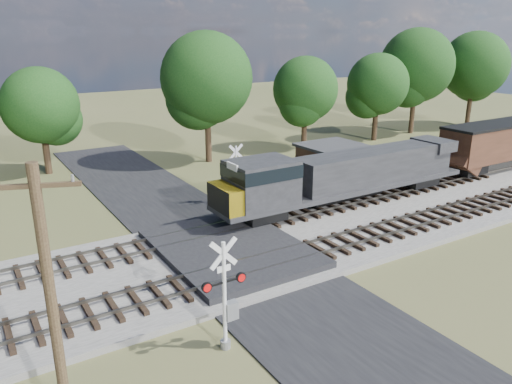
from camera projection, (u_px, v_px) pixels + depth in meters
ground at (235, 259)px, 26.19m from camera, size 160.00×160.00×0.00m
ballast_bed at (369, 218)px, 31.55m from camera, size 140.00×10.00×0.30m
road at (235, 259)px, 26.17m from camera, size 7.00×60.00×0.08m
crossing_panel at (230, 250)px, 26.49m from camera, size 7.00×9.00×0.62m
track_near at (306, 252)px, 26.00m from camera, size 140.00×2.60×0.33m
track_far at (256, 223)px, 30.05m from camera, size 140.00×2.60×0.33m
crossing_signal_near at (227, 304)px, 18.33m from camera, size 1.81×0.39×4.48m
crossing_signal_far at (235, 180)px, 34.04m from camera, size 1.70×0.37×4.22m
utility_pole at (53, 315)px, 12.68m from camera, size 1.99×0.85×8.54m
equipment_shed at (333, 165)px, 38.53m from camera, size 4.73×4.73×3.15m
treeline at (235, 83)px, 45.90m from camera, size 80.53×12.04×11.89m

